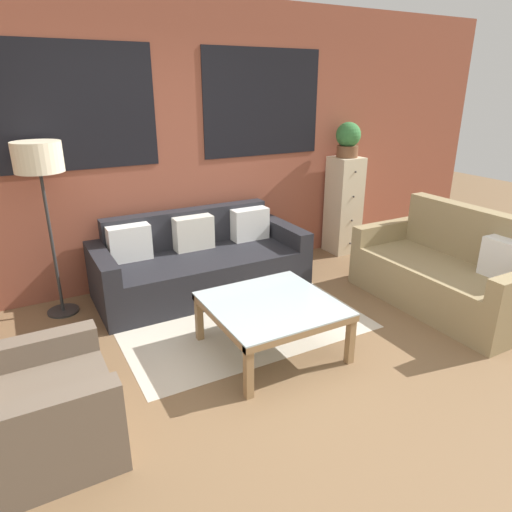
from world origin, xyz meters
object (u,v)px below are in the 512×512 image
object	(u,v)px
drawer_cabinet	(343,206)
potted_plant	(348,139)
floor_lamp	(39,166)
settee_vintage	(447,274)
couch_dark	(200,264)
armchair_corner	(32,412)
coffee_table	(272,309)

from	to	relation	value
drawer_cabinet	potted_plant	xyz separation A→B (m)	(-0.00, 0.00, 0.80)
floor_lamp	settee_vintage	bearing A→B (deg)	-26.19
couch_dark	armchair_corner	xyz separation A→B (m)	(-1.68, -1.63, -0.01)
couch_dark	floor_lamp	world-z (taller)	floor_lamp
couch_dark	settee_vintage	size ratio (longest dim) A/B	1.24
couch_dark	coffee_table	xyz separation A→B (m)	(0.04, -1.34, 0.08)
settee_vintage	potted_plant	bearing A→B (deg)	86.73
settee_vintage	floor_lamp	bearing A→B (deg)	153.81
coffee_table	drawer_cabinet	distance (m)	2.53
couch_dark	drawer_cabinet	world-z (taller)	drawer_cabinet
settee_vintage	potted_plant	xyz separation A→B (m)	(0.10, 1.68, 1.08)
couch_dark	settee_vintage	world-z (taller)	settee_vintage
armchair_corner	drawer_cabinet	bearing A→B (deg)	26.78
coffee_table	couch_dark	bearing A→B (deg)	91.88
floor_lamp	coffee_table	bearing A→B (deg)	-47.57
coffee_table	floor_lamp	xyz separation A→B (m)	(-1.37, 1.50, 1.00)
armchair_corner	drawer_cabinet	xyz separation A→B (m)	(3.69, 1.86, 0.31)
settee_vintage	floor_lamp	world-z (taller)	floor_lamp
couch_dark	drawer_cabinet	distance (m)	2.05
potted_plant	armchair_corner	bearing A→B (deg)	-153.22
couch_dark	coffee_table	distance (m)	1.35
armchair_corner	floor_lamp	distance (m)	2.11
armchair_corner	floor_lamp	xyz separation A→B (m)	(0.35, 1.78, 1.08)
floor_lamp	drawer_cabinet	world-z (taller)	floor_lamp
coffee_table	potted_plant	bearing A→B (deg)	38.78
couch_dark	coffee_table	world-z (taller)	couch_dark
settee_vintage	drawer_cabinet	bearing A→B (deg)	86.73
floor_lamp	potted_plant	xyz separation A→B (m)	(3.33, 0.08, 0.03)
coffee_table	potted_plant	xyz separation A→B (m)	(1.97, 1.58, 1.03)
settee_vintage	floor_lamp	xyz separation A→B (m)	(-3.24, 1.59, 1.05)
armchair_corner	potted_plant	world-z (taller)	potted_plant
drawer_cabinet	potted_plant	world-z (taller)	potted_plant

